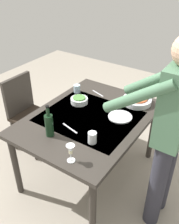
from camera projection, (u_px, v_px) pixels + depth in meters
name	position (u px, v px, depth m)	size (l,w,h in m)	color
ground_plane	(90.00, 172.00, 2.83)	(6.00, 6.00, 0.00)	#9E9384
dining_table	(90.00, 123.00, 2.46)	(1.37, 1.03, 0.76)	#332D28
chair_near	(26.00, 109.00, 2.96)	(0.40, 0.40, 0.91)	black
person_server	(169.00, 129.00, 1.90)	(0.42, 0.61, 1.69)	#2D2D38
wine_bottle	(49.00, 125.00, 2.12)	(0.07, 0.07, 0.30)	black
wine_glass_left	(71.00, 150.00, 1.85)	(0.07, 0.07, 0.15)	white
water_cup_near_left	(77.00, 89.00, 2.81)	(0.08, 0.08, 0.09)	silver
water_cup_near_right	(92.00, 138.00, 2.06)	(0.07, 0.07, 0.10)	silver
serving_bowl_pasta	(137.00, 100.00, 2.62)	(0.30, 0.30, 0.07)	silver
side_bowl_salad	(79.00, 100.00, 2.62)	(0.18, 0.18, 0.07)	silver
dinner_plate_near	(120.00, 117.00, 2.41)	(0.23, 0.23, 0.01)	silver
table_knife	(70.00, 128.00, 2.25)	(0.01, 0.20, 0.01)	silver
table_fork	(98.00, 93.00, 2.81)	(0.01, 0.18, 0.01)	silver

